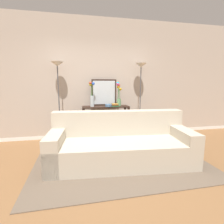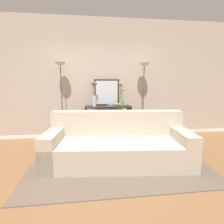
{
  "view_description": "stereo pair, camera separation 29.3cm",
  "coord_description": "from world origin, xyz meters",
  "px_view_note": "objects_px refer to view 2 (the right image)",
  "views": [
    {
      "loc": [
        -0.47,
        -2.58,
        1.4
      ],
      "look_at": [
        0.27,
        0.95,
        0.8
      ],
      "focal_mm": 28.04,
      "sensor_mm": 36.0,
      "label": 1
    },
    {
      "loc": [
        -0.18,
        -2.63,
        1.4
      ],
      "look_at": [
        0.27,
        0.95,
        0.8
      ],
      "focal_mm": 28.04,
      "sensor_mm": 36.0,
      "label": 2
    }
  ],
  "objects_px": {
    "console_table": "(108,117)",
    "book_row_under_console": "(97,137)",
    "vase_short_flowers": "(121,94)",
    "fruit_bowl": "(110,105)",
    "couch": "(118,145)",
    "floor_lamp_left": "(61,80)",
    "wall_mirror": "(107,92)",
    "vase_tall_flowers": "(94,95)",
    "book_stack": "(117,105)",
    "floor_lamp_right": "(144,80)"
  },
  "relations": [
    {
      "from": "couch",
      "to": "vase_short_flowers",
      "type": "bearing_deg",
      "value": 77.61
    },
    {
      "from": "wall_mirror",
      "to": "vase_tall_flowers",
      "type": "bearing_deg",
      "value": -151.94
    },
    {
      "from": "couch",
      "to": "book_row_under_console",
      "type": "distance_m",
      "value": 1.38
    },
    {
      "from": "couch",
      "to": "fruit_bowl",
      "type": "bearing_deg",
      "value": 89.62
    },
    {
      "from": "floor_lamp_right",
      "to": "wall_mirror",
      "type": "bearing_deg",
      "value": 171.03
    },
    {
      "from": "book_row_under_console",
      "to": "wall_mirror",
      "type": "bearing_deg",
      "value": 28.74
    },
    {
      "from": "wall_mirror",
      "to": "vase_tall_flowers",
      "type": "relative_size",
      "value": 1.1
    },
    {
      "from": "book_stack",
      "to": "floor_lamp_right",
      "type": "bearing_deg",
      "value": 7.87
    },
    {
      "from": "wall_mirror",
      "to": "book_row_under_console",
      "type": "height_order",
      "value": "wall_mirror"
    },
    {
      "from": "wall_mirror",
      "to": "fruit_bowl",
      "type": "xyz_separation_m",
      "value": [
        0.06,
        -0.26,
        -0.3
      ]
    },
    {
      "from": "console_table",
      "to": "book_stack",
      "type": "xyz_separation_m",
      "value": [
        0.22,
        -0.09,
        0.3
      ]
    },
    {
      "from": "book_stack",
      "to": "wall_mirror",
      "type": "bearing_deg",
      "value": 134.12
    },
    {
      "from": "fruit_bowl",
      "to": "book_row_under_console",
      "type": "height_order",
      "value": "fruit_bowl"
    },
    {
      "from": "book_stack",
      "to": "fruit_bowl",
      "type": "bearing_deg",
      "value": -172.89
    },
    {
      "from": "vase_short_flowers",
      "to": "fruit_bowl",
      "type": "distance_m",
      "value": 0.39
    },
    {
      "from": "console_table",
      "to": "vase_tall_flowers",
      "type": "height_order",
      "value": "vase_tall_flowers"
    },
    {
      "from": "floor_lamp_left",
      "to": "book_stack",
      "type": "distance_m",
      "value": 1.45
    },
    {
      "from": "couch",
      "to": "book_row_under_console",
      "type": "relative_size",
      "value": 7.0
    },
    {
      "from": "floor_lamp_right",
      "to": "vase_short_flowers",
      "type": "distance_m",
      "value": 0.67
    },
    {
      "from": "vase_short_flowers",
      "to": "book_stack",
      "type": "height_order",
      "value": "vase_short_flowers"
    },
    {
      "from": "floor_lamp_left",
      "to": "vase_tall_flowers",
      "type": "relative_size",
      "value": 3.16
    },
    {
      "from": "console_table",
      "to": "fruit_bowl",
      "type": "bearing_deg",
      "value": -65.98
    },
    {
      "from": "wall_mirror",
      "to": "fruit_bowl",
      "type": "distance_m",
      "value": 0.4
    },
    {
      "from": "console_table",
      "to": "vase_short_flowers",
      "type": "bearing_deg",
      "value": -0.85
    },
    {
      "from": "floor_lamp_left",
      "to": "book_row_under_console",
      "type": "height_order",
      "value": "floor_lamp_left"
    },
    {
      "from": "book_row_under_console",
      "to": "vase_short_flowers",
      "type": "bearing_deg",
      "value": -0.45
    },
    {
      "from": "couch",
      "to": "floor_lamp_left",
      "type": "relative_size",
      "value": 1.35
    },
    {
      "from": "wall_mirror",
      "to": "vase_short_flowers",
      "type": "height_order",
      "value": "wall_mirror"
    },
    {
      "from": "couch",
      "to": "vase_tall_flowers",
      "type": "xyz_separation_m",
      "value": [
        -0.38,
        1.29,
        0.81
      ]
    },
    {
      "from": "floor_lamp_right",
      "to": "book_stack",
      "type": "height_order",
      "value": "floor_lamp_right"
    },
    {
      "from": "couch",
      "to": "vase_short_flowers",
      "type": "xyz_separation_m",
      "value": [
        0.29,
        1.31,
        0.82
      ]
    },
    {
      "from": "fruit_bowl",
      "to": "book_row_under_console",
      "type": "bearing_deg",
      "value": 161.68
    },
    {
      "from": "vase_short_flowers",
      "to": "floor_lamp_left",
      "type": "bearing_deg",
      "value": 179.63
    },
    {
      "from": "console_table",
      "to": "vase_short_flowers",
      "type": "height_order",
      "value": "vase_short_flowers"
    },
    {
      "from": "floor_lamp_left",
      "to": "wall_mirror",
      "type": "height_order",
      "value": "floor_lamp_left"
    },
    {
      "from": "console_table",
      "to": "vase_short_flowers",
      "type": "relative_size",
      "value": 1.92
    },
    {
      "from": "couch",
      "to": "fruit_bowl",
      "type": "xyz_separation_m",
      "value": [
        0.01,
        1.21,
        0.56
      ]
    },
    {
      "from": "vase_tall_flowers",
      "to": "vase_short_flowers",
      "type": "height_order",
      "value": "vase_tall_flowers"
    },
    {
      "from": "floor_lamp_left",
      "to": "vase_short_flowers",
      "type": "height_order",
      "value": "floor_lamp_left"
    },
    {
      "from": "console_table",
      "to": "wall_mirror",
      "type": "distance_m",
      "value": 0.62
    },
    {
      "from": "book_stack",
      "to": "floor_lamp_left",
      "type": "bearing_deg",
      "value": 175.92
    },
    {
      "from": "vase_short_flowers",
      "to": "fruit_bowl",
      "type": "height_order",
      "value": "vase_short_flowers"
    },
    {
      "from": "fruit_bowl",
      "to": "book_stack",
      "type": "distance_m",
      "value": 0.17
    },
    {
      "from": "fruit_bowl",
      "to": "vase_short_flowers",
      "type": "bearing_deg",
      "value": 20.7
    },
    {
      "from": "floor_lamp_left",
      "to": "vase_short_flowers",
      "type": "relative_size",
      "value": 3.17
    },
    {
      "from": "floor_lamp_left",
      "to": "book_stack",
      "type": "height_order",
      "value": "floor_lamp_left"
    },
    {
      "from": "console_table",
      "to": "book_row_under_console",
      "type": "bearing_deg",
      "value": 180.0
    },
    {
      "from": "couch",
      "to": "floor_lamp_left",
      "type": "height_order",
      "value": "floor_lamp_left"
    },
    {
      "from": "book_stack",
      "to": "book_row_under_console",
      "type": "bearing_deg",
      "value": 169.87
    },
    {
      "from": "vase_tall_flowers",
      "to": "book_stack",
      "type": "distance_m",
      "value": 0.61
    }
  ]
}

